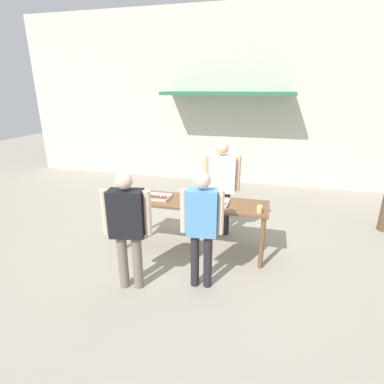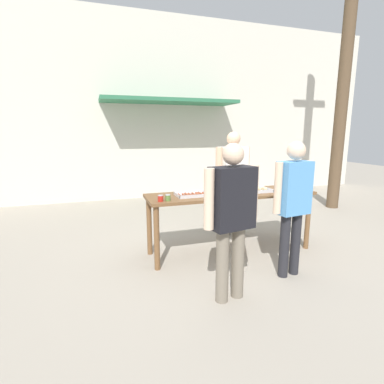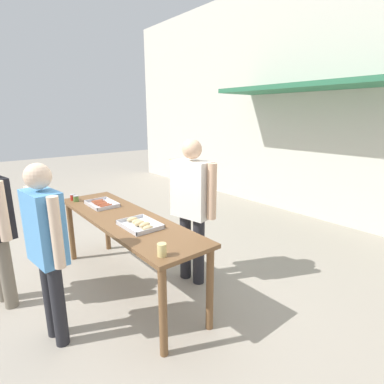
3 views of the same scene
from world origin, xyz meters
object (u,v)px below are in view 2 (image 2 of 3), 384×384
at_px(food_tray_buns, 255,190).
at_px(condiment_jar_mustard, 161,198).
at_px(person_customer_with_cup, 293,198).
at_px(person_server_behind_table, 233,175).
at_px(person_customer_holding_hotdog, 232,211).
at_px(utility_pole, 345,71).
at_px(beer_cup, 304,187).
at_px(condiment_jar_ketchup, 168,198).
at_px(food_tray_sausages, 192,195).

height_order(food_tray_buns, condiment_jar_mustard, condiment_jar_mustard).
bearing_deg(person_customer_with_cup, person_server_behind_table, -96.91).
xyz_separation_m(condiment_jar_mustard, person_customer_holding_hotdog, (0.51, -0.93, 0.04)).
bearing_deg(food_tray_buns, utility_pole, 28.69).
distance_m(person_customer_with_cup, utility_pole, 4.36).
xyz_separation_m(condiment_jar_mustard, person_server_behind_table, (1.39, 0.89, 0.10)).
distance_m(person_customer_holding_hotdog, utility_pole, 5.15).
distance_m(beer_cup, utility_pole, 3.55).
bearing_deg(person_customer_holding_hotdog, condiment_jar_ketchup, -77.27).
xyz_separation_m(beer_cup, person_customer_holding_hotdog, (-1.58, -0.94, 0.03)).
xyz_separation_m(food_tray_sausages, condiment_jar_mustard, (-0.47, -0.20, 0.03)).
height_order(food_tray_buns, person_server_behind_table, person_server_behind_table).
height_order(person_server_behind_table, utility_pole, utility_pole).
distance_m(condiment_jar_mustard, condiment_jar_ketchup, 0.09).
bearing_deg(person_customer_with_cup, utility_pole, -147.36).
height_order(person_customer_holding_hotdog, utility_pole, utility_pole).
height_order(condiment_jar_mustard, person_customer_holding_hotdog, person_customer_holding_hotdog).
xyz_separation_m(condiment_jar_ketchup, person_server_behind_table, (1.30, 0.88, 0.10)).
distance_m(person_server_behind_table, utility_pole, 3.68).
relative_size(food_tray_sausages, person_customer_with_cup, 0.27).
height_order(condiment_jar_mustard, utility_pole, utility_pole).
relative_size(food_tray_buns, beer_cup, 4.05).
bearing_deg(food_tray_buns, person_server_behind_table, 91.52).
height_order(condiment_jar_ketchup, person_customer_with_cup, person_customer_with_cup).
bearing_deg(food_tray_sausages, condiment_jar_mustard, -157.29).
relative_size(beer_cup, utility_pole, 0.02).
bearing_deg(person_customer_with_cup, condiment_jar_mustard, -33.08).
distance_m(food_tray_sausages, person_customer_with_cup, 1.28).
height_order(person_server_behind_table, person_customer_holding_hotdog, person_server_behind_table).
xyz_separation_m(food_tray_buns, person_customer_holding_hotdog, (-0.90, -1.13, 0.06)).
bearing_deg(beer_cup, person_server_behind_table, 128.31).
distance_m(condiment_jar_ketchup, beer_cup, 1.99).
bearing_deg(food_tray_buns, person_customer_with_cup, -90.33).
bearing_deg(beer_cup, condiment_jar_ketchup, 179.93).
bearing_deg(person_customer_with_cup, food_tray_buns, -97.73).
bearing_deg(beer_cup, food_tray_sausages, 173.23).
relative_size(condiment_jar_ketchup, person_server_behind_table, 0.05).
distance_m(person_server_behind_table, person_customer_holding_hotdog, 2.02).
relative_size(food_tray_sausages, utility_pole, 0.07).
distance_m(condiment_jar_ketchup, person_server_behind_table, 1.57).
bearing_deg(beer_cup, person_customer_holding_hotdog, -149.37).
bearing_deg(utility_pole, person_customer_holding_hotdog, -144.57).
height_order(food_tray_sausages, person_customer_with_cup, person_customer_with_cup).
xyz_separation_m(food_tray_buns, utility_pole, (2.96, 1.62, 2.06)).
height_order(food_tray_sausages, condiment_jar_mustard, condiment_jar_mustard).
xyz_separation_m(condiment_jar_ketchup, person_customer_with_cup, (1.31, -0.68, 0.05)).
relative_size(person_server_behind_table, person_customer_holding_hotdog, 1.06).
bearing_deg(food_tray_buns, beer_cup, -15.79).
bearing_deg(condiment_jar_mustard, person_server_behind_table, 32.53).
height_order(condiment_jar_mustard, condiment_jar_ketchup, same).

